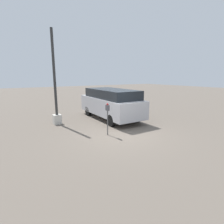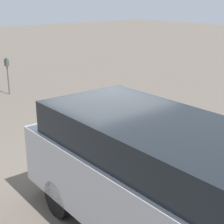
% 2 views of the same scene
% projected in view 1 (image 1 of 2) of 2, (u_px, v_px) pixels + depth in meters
% --- Properties ---
extents(ground_plane, '(80.00, 80.00, 0.00)m').
position_uv_depth(ground_plane, '(120.00, 134.00, 8.52)').
color(ground_plane, '#60564C').
extents(parking_meter_near, '(0.20, 0.12, 1.54)m').
position_uv_depth(parking_meter_near, '(108.00, 112.00, 8.16)').
color(parking_meter_near, '#4C4C4C').
rests_on(parking_meter_near, ground).
extents(lamp_post, '(0.44, 0.44, 5.31)m').
position_uv_depth(lamp_post, '(56.00, 97.00, 10.02)').
color(lamp_post, beige).
rests_on(lamp_post, ground).
extents(parked_van, '(5.17, 2.10, 1.95)m').
position_uv_depth(parked_van, '(111.00, 103.00, 11.36)').
color(parked_van, '#B2B2B7').
rests_on(parked_van, ground).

